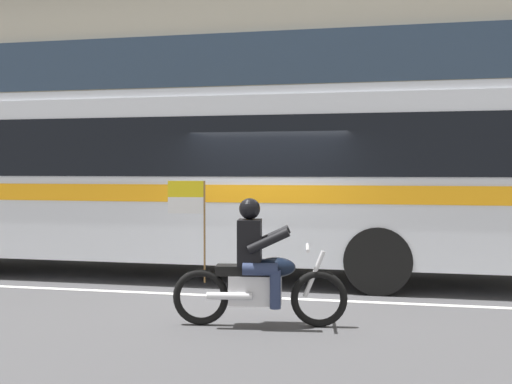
% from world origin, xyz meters
% --- Properties ---
extents(ground_plane, '(60.00, 60.00, 0.00)m').
position_xyz_m(ground_plane, '(0.00, 0.00, 0.00)').
color(ground_plane, '#3D3D3F').
extents(sidewalk_curb, '(28.00, 3.80, 0.15)m').
position_xyz_m(sidewalk_curb, '(0.00, 5.10, 0.07)').
color(sidewalk_curb, '#A39E93').
rests_on(sidewalk_curb, ground_plane).
extents(lane_center_stripe, '(26.60, 0.14, 0.01)m').
position_xyz_m(lane_center_stripe, '(0.00, -0.60, 0.00)').
color(lane_center_stripe, silver).
rests_on(lane_center_stripe, ground_plane).
extents(transit_bus, '(12.54, 2.69, 3.22)m').
position_xyz_m(transit_bus, '(-1.73, 1.19, 1.88)').
color(transit_bus, silver).
rests_on(transit_bus, ground_plane).
extents(motorcycle_with_rider, '(2.18, 0.70, 1.78)m').
position_xyz_m(motorcycle_with_rider, '(0.33, -2.32, 0.67)').
color(motorcycle_with_rider, black).
rests_on(motorcycle_with_rider, ground_plane).
extents(fire_hydrant, '(0.22, 0.30, 0.75)m').
position_xyz_m(fire_hydrant, '(-0.86, 4.13, 0.52)').
color(fire_hydrant, gold).
rests_on(fire_hydrant, sidewalk_curb).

